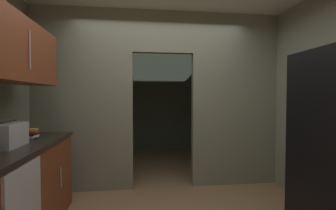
# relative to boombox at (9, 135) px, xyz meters

# --- Properties ---
(kitchen_partition) EXTENTS (3.70, 0.12, 2.67)m
(kitchen_partition) POSITION_rel_boombox_xyz_m (1.49, 1.32, 0.37)
(kitchen_partition) COLOR gray
(kitchen_partition) RESTS_ON ground
(adjoining_room_shell) EXTENTS (3.70, 2.79, 2.67)m
(adjoining_room_shell) POSITION_rel_boombox_xyz_m (1.49, 3.25, 0.30)
(adjoining_room_shell) COLOR slate
(adjoining_room_shell) RESTS_ON ground
(lower_cabinet_run) EXTENTS (0.66, 1.71, 0.93)m
(lower_cabinet_run) POSITION_rel_boombox_xyz_m (-0.03, 0.08, -0.57)
(lower_cabinet_run) COLOR brown
(lower_cabinet_run) RESTS_ON ground
(upper_cabinet_counterside) EXTENTS (0.36, 1.54, 0.60)m
(upper_cabinet_counterside) POSITION_rel_boombox_xyz_m (-0.03, 0.08, 0.78)
(upper_cabinet_counterside) COLOR brown
(boombox) EXTENTS (0.19, 0.37, 0.24)m
(boombox) POSITION_rel_boombox_xyz_m (0.00, 0.00, 0.00)
(boombox) COLOR #B2B2B7
(boombox) RESTS_ON lower_cabinet_run
(book_stack) EXTENTS (0.15, 0.17, 0.11)m
(book_stack) POSITION_rel_boombox_xyz_m (0.01, 0.40, -0.05)
(book_stack) COLOR #2D609E
(book_stack) RESTS_ON lower_cabinet_run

